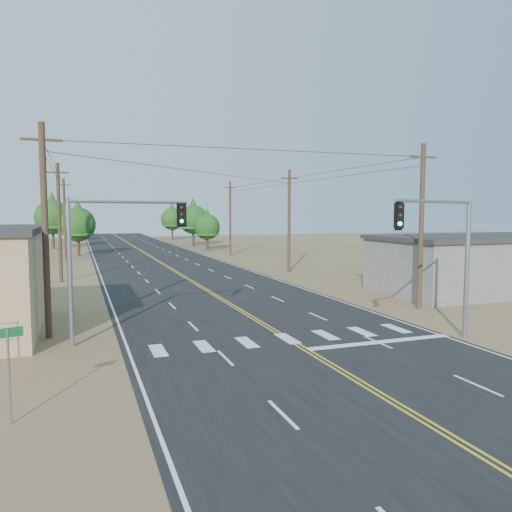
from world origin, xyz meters
name	(u,v)px	position (x,y,z in m)	size (l,w,h in m)	color
ground	(387,399)	(0.00, 0.00, 0.00)	(220.00, 220.00, 0.00)	olive
road	(188,279)	(0.00, 30.00, 0.01)	(15.00, 200.00, 0.02)	black
building_right	(480,265)	(19.00, 16.00, 2.00)	(15.00, 8.00, 4.00)	gray
utility_pole_left_near	(45,229)	(-10.50, 12.00, 5.12)	(1.80, 0.30, 10.00)	#4C3826
utility_pole_left_mid	(59,222)	(-10.50, 32.00, 5.12)	(1.80, 0.30, 10.00)	#4C3826
utility_pole_left_far	(65,219)	(-10.50, 52.00, 5.12)	(1.80, 0.30, 10.00)	#4C3826
utility_pole_right_near	(421,225)	(10.50, 12.00, 5.12)	(1.80, 0.30, 10.00)	#4C3826
utility_pole_right_mid	(289,220)	(10.50, 32.00, 5.12)	(1.80, 0.30, 10.00)	#4C3826
utility_pole_right_far	(230,218)	(10.50, 52.00, 5.12)	(1.80, 0.30, 10.00)	#4C3826
signal_mast_left	(107,245)	(-7.88, 10.26, 4.45)	(5.50, 1.13, 6.56)	gray
signal_mast_right	(449,245)	(6.39, 4.85, 4.46)	(5.56, 2.22, 6.54)	gray
street_sign	(8,360)	(-11.00, 2.00, 1.83)	(0.79, 0.24, 2.73)	gray
tree_left_near	(78,221)	(-9.00, 58.65, 4.73)	(4.64, 4.64, 7.73)	#3F2D1E
tree_left_mid	(52,214)	(-12.83, 73.97, 5.66)	(5.55, 5.55, 9.25)	#3F2D1E
tree_left_far	(59,216)	(-12.52, 94.14, 5.15)	(5.06, 5.06, 8.43)	#3F2D1E
tree_right_near	(207,224)	(9.76, 61.89, 4.03)	(3.96, 3.96, 6.59)	#3F2D1E
tree_right_mid	(193,216)	(9.96, 72.65, 5.16)	(5.07, 5.07, 8.44)	#3F2D1E
tree_right_far	(172,217)	(10.25, 94.64, 4.91)	(4.81, 4.81, 8.02)	#3F2D1E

